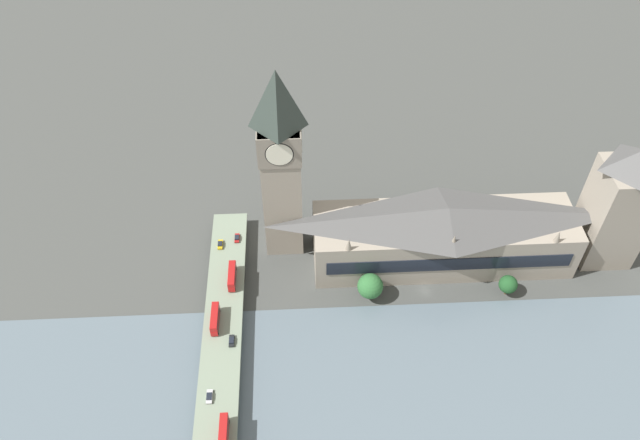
# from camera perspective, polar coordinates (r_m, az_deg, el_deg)

# --- Properties ---
(ground_plane) EXTENTS (600.00, 600.00, 0.00)m
(ground_plane) POSITION_cam_1_polar(r_m,az_deg,el_deg) (233.23, 9.57, -6.41)
(ground_plane) COLOR #424442
(river_water) EXTENTS (55.88, 360.00, 0.30)m
(river_water) POSITION_cam_1_polar(r_m,az_deg,el_deg) (214.86, 11.09, -13.57)
(river_water) COLOR slate
(river_water) RESTS_ON ground_plane
(parliament_hall) EXTENTS (25.87, 95.99, 26.74)m
(parliament_hall) POSITION_cam_1_polar(r_m,az_deg,el_deg) (234.66, 11.25, -1.28)
(parliament_hall) COLOR gray
(parliament_hall) RESTS_ON ground_plane
(clock_tower) EXTENTS (15.18, 15.18, 78.08)m
(clock_tower) POSITION_cam_1_polar(r_m,az_deg,el_deg) (217.20, -3.63, 5.35)
(clock_tower) COLOR gray
(clock_tower) RESTS_ON ground_plane
(victoria_tower) EXTENTS (19.09, 19.09, 55.16)m
(victoria_tower) POSITION_cam_1_polar(r_m,az_deg,el_deg) (247.81, 25.64, 1.27)
(victoria_tower) COLOR gray
(victoria_tower) RESTS_ON ground_plane
(road_bridge) EXTENTS (143.76, 13.16, 5.39)m
(road_bridge) POSITION_cam_1_polar(r_m,az_deg,el_deg) (208.15, -9.18, -13.91)
(road_bridge) COLOR #5D6A59
(road_bridge) RESTS_ON ground_plane
(double_decker_bus_lead) EXTENTS (11.29, 2.47, 4.87)m
(double_decker_bus_lead) POSITION_cam_1_polar(r_m,az_deg,el_deg) (215.93, -9.59, -8.88)
(double_decker_bus_lead) COLOR red
(double_decker_bus_lead) RESTS_ON road_bridge
(double_decker_bus_mid) EXTENTS (11.37, 2.49, 5.11)m
(double_decker_bus_mid) POSITION_cam_1_polar(r_m,az_deg,el_deg) (194.62, -8.81, -18.75)
(double_decker_bus_mid) COLOR red
(double_decker_bus_mid) RESTS_ON road_bridge
(double_decker_bus_rear) EXTENTS (11.46, 2.53, 4.64)m
(double_decker_bus_rear) POSITION_cam_1_polar(r_m,az_deg,el_deg) (226.38, -8.05, -5.08)
(double_decker_bus_rear) COLOR red
(double_decker_bus_rear) RESTS_ON road_bridge
(car_northbound_lead) EXTENTS (4.50, 1.79, 1.37)m
(car_northbound_lead) POSITION_cam_1_polar(r_m,az_deg,el_deg) (212.52, -8.09, -10.88)
(car_northbound_lead) COLOR black
(car_northbound_lead) RESTS_ON road_bridge
(car_northbound_tail) EXTENTS (4.50, 1.84, 1.47)m
(car_northbound_tail) POSITION_cam_1_polar(r_m,az_deg,el_deg) (239.38, -9.11, -2.21)
(car_northbound_tail) COLOR gold
(car_northbound_tail) RESTS_ON road_bridge
(car_southbound_lead) EXTENTS (4.66, 1.89, 1.31)m
(car_southbound_lead) POSITION_cam_1_polar(r_m,az_deg,el_deg) (203.17, -10.08, -15.61)
(car_southbound_lead) COLOR silver
(car_southbound_lead) RESTS_ON road_bridge
(car_southbound_mid) EXTENTS (4.48, 1.79, 1.37)m
(car_southbound_mid) POSITION_cam_1_polar(r_m,az_deg,el_deg) (240.75, -7.60, -1.64)
(car_southbound_mid) COLOR maroon
(car_southbound_mid) RESTS_ON road_bridge
(tree_embankment_near) EXTENTS (6.74, 6.74, 8.96)m
(tree_embankment_near) POSITION_cam_1_polar(r_m,az_deg,el_deg) (234.76, 16.82, -5.65)
(tree_embankment_near) COLOR brown
(tree_embankment_near) RESTS_ON ground_plane
(tree_embankment_mid) EXTENTS (9.26, 9.26, 11.60)m
(tree_embankment_mid) POSITION_cam_1_polar(r_m,az_deg,el_deg) (223.28, 4.61, -6.05)
(tree_embankment_mid) COLOR brown
(tree_embankment_mid) RESTS_ON ground_plane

